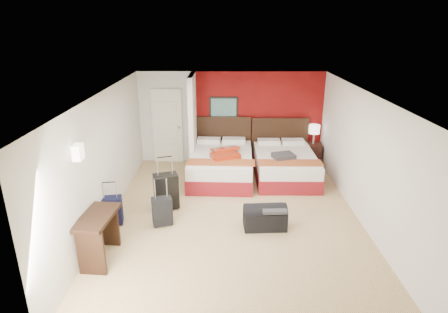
{
  "coord_description": "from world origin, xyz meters",
  "views": [
    {
      "loc": [
        -0.2,
        -6.79,
        3.74
      ],
      "look_at": [
        -0.19,
        0.8,
        1.0
      ],
      "focal_mm": 30.11,
      "sensor_mm": 36.0,
      "label": 1
    }
  ],
  "objects_px": {
    "bed_right": "(285,166)",
    "table_lamp": "(314,134)",
    "red_suitcase_open": "(225,153)",
    "duffel_bag": "(265,218)",
    "suitcase_charcoal": "(162,212)",
    "nightstand": "(312,154)",
    "suitcase_navy": "(112,212)",
    "bed_left": "(221,166)",
    "suitcase_black": "(166,192)",
    "desk": "(99,237)"
  },
  "relations": [
    {
      "from": "bed_left",
      "to": "bed_right",
      "type": "height_order",
      "value": "bed_left"
    },
    {
      "from": "red_suitcase_open",
      "to": "duffel_bag",
      "type": "distance_m",
      "value": 2.5
    },
    {
      "from": "table_lamp",
      "to": "duffel_bag",
      "type": "bearing_deg",
      "value": -116.1
    },
    {
      "from": "bed_left",
      "to": "bed_right",
      "type": "relative_size",
      "value": 1.04
    },
    {
      "from": "table_lamp",
      "to": "suitcase_navy",
      "type": "height_order",
      "value": "table_lamp"
    },
    {
      "from": "duffel_bag",
      "to": "desk",
      "type": "bearing_deg",
      "value": -163.19
    },
    {
      "from": "red_suitcase_open",
      "to": "suitcase_charcoal",
      "type": "xyz_separation_m",
      "value": [
        -1.22,
        -2.24,
        -0.44
      ]
    },
    {
      "from": "bed_right",
      "to": "nightstand",
      "type": "xyz_separation_m",
      "value": [
        0.89,
        0.91,
        -0.01
      ]
    },
    {
      "from": "bed_left",
      "to": "suitcase_black",
      "type": "distance_m",
      "value": 2.0
    },
    {
      "from": "bed_right",
      "to": "nightstand",
      "type": "bearing_deg",
      "value": 46.08
    },
    {
      "from": "bed_left",
      "to": "nightstand",
      "type": "bearing_deg",
      "value": 22.81
    },
    {
      "from": "bed_left",
      "to": "desk",
      "type": "height_order",
      "value": "desk"
    },
    {
      "from": "suitcase_navy",
      "to": "desk",
      "type": "height_order",
      "value": "desk"
    },
    {
      "from": "nightstand",
      "to": "duffel_bag",
      "type": "xyz_separation_m",
      "value": [
        -1.64,
        -3.35,
        -0.1
      ]
    },
    {
      "from": "nightstand",
      "to": "table_lamp",
      "type": "distance_m",
      "value": 0.57
    },
    {
      "from": "suitcase_charcoal",
      "to": "desk",
      "type": "distance_m",
      "value": 1.4
    },
    {
      "from": "suitcase_black",
      "to": "table_lamp",
      "type": "bearing_deg",
      "value": 17.24
    },
    {
      "from": "red_suitcase_open",
      "to": "suitcase_charcoal",
      "type": "bearing_deg",
      "value": -141.42
    },
    {
      "from": "bed_left",
      "to": "table_lamp",
      "type": "height_order",
      "value": "table_lamp"
    },
    {
      "from": "nightstand",
      "to": "table_lamp",
      "type": "height_order",
      "value": "table_lamp"
    },
    {
      "from": "red_suitcase_open",
      "to": "nightstand",
      "type": "relative_size",
      "value": 1.45
    },
    {
      "from": "bed_right",
      "to": "bed_left",
      "type": "bearing_deg",
      "value": -179.05
    },
    {
      "from": "table_lamp",
      "to": "suitcase_charcoal",
      "type": "height_order",
      "value": "table_lamp"
    },
    {
      "from": "table_lamp",
      "to": "suitcase_navy",
      "type": "xyz_separation_m",
      "value": [
        -4.59,
        -3.22,
        -0.6
      ]
    },
    {
      "from": "nightstand",
      "to": "bed_right",
      "type": "bearing_deg",
      "value": -128.43
    },
    {
      "from": "bed_right",
      "to": "desk",
      "type": "bearing_deg",
      "value": -135.62
    },
    {
      "from": "suitcase_navy",
      "to": "nightstand",
      "type": "bearing_deg",
      "value": 26.28
    },
    {
      "from": "table_lamp",
      "to": "suitcase_navy",
      "type": "bearing_deg",
      "value": -144.98
    },
    {
      "from": "bed_right",
      "to": "suitcase_charcoal",
      "type": "bearing_deg",
      "value": -138.71
    },
    {
      "from": "bed_left",
      "to": "suitcase_charcoal",
      "type": "bearing_deg",
      "value": -113.06
    },
    {
      "from": "suitcase_black",
      "to": "suitcase_charcoal",
      "type": "height_order",
      "value": "suitcase_black"
    },
    {
      "from": "nightstand",
      "to": "suitcase_black",
      "type": "relative_size",
      "value": 0.83
    },
    {
      "from": "nightstand",
      "to": "suitcase_black",
      "type": "height_order",
      "value": "suitcase_black"
    },
    {
      "from": "table_lamp",
      "to": "suitcase_charcoal",
      "type": "xyz_separation_m",
      "value": [
        -3.61,
        -3.25,
        -0.6
      ]
    },
    {
      "from": "red_suitcase_open",
      "to": "bed_left",
      "type": "bearing_deg",
      "value": 112.23
    },
    {
      "from": "suitcase_navy",
      "to": "duffel_bag",
      "type": "relative_size",
      "value": 0.68
    },
    {
      "from": "bed_right",
      "to": "table_lamp",
      "type": "bearing_deg",
      "value": 46.08
    },
    {
      "from": "suitcase_black",
      "to": "suitcase_charcoal",
      "type": "distance_m",
      "value": 0.7
    },
    {
      "from": "red_suitcase_open",
      "to": "suitcase_charcoal",
      "type": "height_order",
      "value": "red_suitcase_open"
    },
    {
      "from": "red_suitcase_open",
      "to": "suitcase_navy",
      "type": "height_order",
      "value": "red_suitcase_open"
    },
    {
      "from": "bed_left",
      "to": "suitcase_black",
      "type": "bearing_deg",
      "value": -122.16
    },
    {
      "from": "suitcase_navy",
      "to": "duffel_bag",
      "type": "bearing_deg",
      "value": -11.35
    },
    {
      "from": "red_suitcase_open",
      "to": "duffel_bag",
      "type": "relative_size",
      "value": 1.11
    },
    {
      "from": "nightstand",
      "to": "suitcase_charcoal",
      "type": "bearing_deg",
      "value": -131.97
    },
    {
      "from": "red_suitcase_open",
      "to": "nightstand",
      "type": "height_order",
      "value": "red_suitcase_open"
    },
    {
      "from": "duffel_bag",
      "to": "desk",
      "type": "distance_m",
      "value": 3.01
    },
    {
      "from": "table_lamp",
      "to": "red_suitcase_open",
      "type": "bearing_deg",
      "value": -156.95
    },
    {
      "from": "table_lamp",
      "to": "duffel_bag",
      "type": "relative_size",
      "value": 0.65
    },
    {
      "from": "suitcase_black",
      "to": "duffel_bag",
      "type": "xyz_separation_m",
      "value": [
        1.99,
        -0.79,
        -0.17
      ]
    },
    {
      "from": "suitcase_charcoal",
      "to": "duffel_bag",
      "type": "height_order",
      "value": "suitcase_charcoal"
    }
  ]
}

